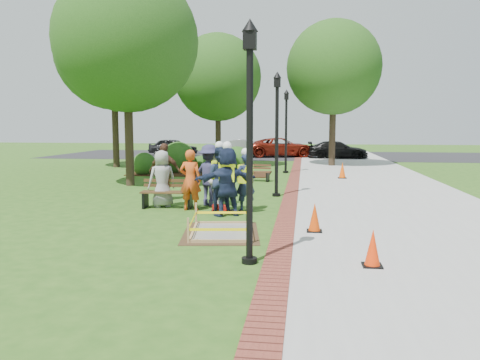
# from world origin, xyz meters

# --- Properties ---
(ground) EXTENTS (100.00, 100.00, 0.00)m
(ground) POSITION_xyz_m (0.00, 0.00, 0.00)
(ground) COLOR #285116
(ground) RESTS_ON ground
(sidewalk) EXTENTS (6.00, 60.00, 0.02)m
(sidewalk) POSITION_xyz_m (5.00, 10.00, 0.01)
(sidewalk) COLOR #9E9E99
(sidewalk) RESTS_ON ground
(brick_edging) EXTENTS (0.50, 60.00, 0.03)m
(brick_edging) POSITION_xyz_m (1.75, 10.00, 0.01)
(brick_edging) COLOR maroon
(brick_edging) RESTS_ON ground
(mulch_bed) EXTENTS (7.00, 3.00, 0.05)m
(mulch_bed) POSITION_xyz_m (-3.00, 12.00, 0.02)
(mulch_bed) COLOR #381E0F
(mulch_bed) RESTS_ON ground
(parking_lot) EXTENTS (36.00, 12.00, 0.01)m
(parking_lot) POSITION_xyz_m (0.00, 27.00, 0.00)
(parking_lot) COLOR black
(parking_lot) RESTS_ON ground
(wet_concrete_pad) EXTENTS (2.01, 2.52, 0.55)m
(wet_concrete_pad) POSITION_xyz_m (0.33, -0.77, 0.23)
(wet_concrete_pad) COLOR #47331E
(wet_concrete_pad) RESTS_ON ground
(bench_near) EXTENTS (1.60, 0.62, 0.85)m
(bench_near) POSITION_xyz_m (-1.82, 2.22, 0.27)
(bench_near) COLOR #4E391A
(bench_near) RESTS_ON ground
(bench_far) EXTENTS (1.42, 0.68, 0.74)m
(bench_far) POSITION_xyz_m (0.04, 9.25, 0.24)
(bench_far) COLOR brown
(bench_far) RESTS_ON ground
(cone_front) EXTENTS (0.34, 0.34, 0.68)m
(cone_front) POSITION_xyz_m (3.40, -2.96, 0.33)
(cone_front) COLOR black
(cone_front) RESTS_ON ground
(cone_back) EXTENTS (0.35, 0.35, 0.69)m
(cone_back) POSITION_xyz_m (2.46, -0.39, 0.33)
(cone_back) COLOR black
(cone_back) RESTS_ON ground
(cone_far) EXTENTS (0.39, 0.39, 0.76)m
(cone_far) POSITION_xyz_m (3.95, 10.77, 0.37)
(cone_far) COLOR black
(cone_far) RESTS_ON ground
(toolbox) EXTENTS (0.43, 0.24, 0.22)m
(toolbox) POSITION_xyz_m (-0.15, 1.80, 0.11)
(toolbox) COLOR #AD150D
(toolbox) RESTS_ON ground
(lamp_near) EXTENTS (0.28, 0.28, 4.26)m
(lamp_near) POSITION_xyz_m (1.25, -3.00, 2.48)
(lamp_near) COLOR black
(lamp_near) RESTS_ON ground
(lamp_mid) EXTENTS (0.28, 0.28, 4.26)m
(lamp_mid) POSITION_xyz_m (1.25, 5.00, 2.48)
(lamp_mid) COLOR black
(lamp_mid) RESTS_ON ground
(lamp_far) EXTENTS (0.28, 0.28, 4.26)m
(lamp_far) POSITION_xyz_m (1.25, 13.00, 2.48)
(lamp_far) COLOR black
(lamp_far) RESTS_ON ground
(tree_left) EXTENTS (5.68, 5.68, 8.64)m
(tree_left) POSITION_xyz_m (-4.85, 7.08, 5.78)
(tree_left) COLOR #3D2D1E
(tree_left) RESTS_ON ground
(tree_back) EXTENTS (5.03, 5.03, 7.71)m
(tree_back) POSITION_xyz_m (-2.84, 16.00, 5.18)
(tree_back) COLOR #3D2D1E
(tree_back) RESTS_ON ground
(tree_right) EXTENTS (5.60, 5.60, 8.65)m
(tree_right) POSITION_xyz_m (3.85, 17.71, 5.84)
(tree_right) COLOR #3D2D1E
(tree_right) RESTS_ON ground
(tree_far) EXTENTS (6.52, 6.52, 9.84)m
(tree_far) POSITION_xyz_m (-8.73, 14.99, 6.57)
(tree_far) COLOR #3D2D1E
(tree_far) RESTS_ON ground
(shrub_a) EXTENTS (1.20, 1.20, 1.20)m
(shrub_a) POSITION_xyz_m (-5.70, 11.21, 0.00)
(shrub_a) COLOR #1B4413
(shrub_a) RESTS_ON ground
(shrub_b) EXTENTS (1.74, 1.74, 1.74)m
(shrub_b) POSITION_xyz_m (-4.27, 12.39, 0.00)
(shrub_b) COLOR #1B4413
(shrub_b) RESTS_ON ground
(shrub_c) EXTENTS (1.16, 1.16, 1.16)m
(shrub_c) POSITION_xyz_m (-2.27, 11.83, 0.00)
(shrub_c) COLOR #1B4413
(shrub_c) RESTS_ON ground
(shrub_d) EXTENTS (1.51, 1.51, 1.51)m
(shrub_d) POSITION_xyz_m (-1.16, 12.13, 0.00)
(shrub_d) COLOR #1B4413
(shrub_d) RESTS_ON ground
(shrub_e) EXTENTS (0.92, 0.92, 0.92)m
(shrub_e) POSITION_xyz_m (-3.29, 13.18, 0.00)
(shrub_e) COLOR #1B4413
(shrub_e) RESTS_ON ground
(casual_person_a) EXTENTS (0.65, 0.60, 1.72)m
(casual_person_a) POSITION_xyz_m (-2.03, 2.38, 0.86)
(casual_person_a) COLOR gray
(casual_person_a) RESTS_ON ground
(casual_person_b) EXTENTS (0.58, 0.39, 1.77)m
(casual_person_b) POSITION_xyz_m (-1.05, 1.96, 0.88)
(casual_person_b) COLOR #D84C19
(casual_person_b) RESTS_ON ground
(casual_person_c) EXTENTS (0.63, 0.64, 1.71)m
(casual_person_c) POSITION_xyz_m (-0.44, 2.82, 0.86)
(casual_person_c) COLOR silver
(casual_person_c) RESTS_ON ground
(casual_person_d) EXTENTS (0.64, 0.45, 1.87)m
(casual_person_d) POSITION_xyz_m (-2.33, 3.68, 0.93)
(casual_person_d) COLOR brown
(casual_person_d) RESTS_ON ground
(casual_person_e) EXTENTS (0.71, 0.63, 1.88)m
(casual_person_e) POSITION_xyz_m (-0.65, 2.79, 0.94)
(casual_person_e) COLOR #2E2D4F
(casual_person_e) RESTS_ON ground
(hivis_worker_a) EXTENTS (0.71, 0.62, 2.03)m
(hivis_worker_a) POSITION_xyz_m (0.14, 1.30, 1.00)
(hivis_worker_a) COLOR #161939
(hivis_worker_a) RESTS_ON ground
(hivis_worker_b) EXTENTS (0.63, 0.57, 1.81)m
(hivis_worker_b) POSITION_xyz_m (0.53, 2.09, 0.90)
(hivis_worker_b) COLOR #1B2348
(hivis_worker_b) RESTS_ON ground
(hivis_worker_c) EXTENTS (0.63, 0.43, 2.02)m
(hivis_worker_c) POSITION_xyz_m (-0.17, 1.83, 0.99)
(hivis_worker_c) COLOR #182740
(hivis_worker_c) RESTS_ON ground
(parked_car_a) EXTENTS (2.85, 4.86, 1.48)m
(parked_car_a) POSITION_xyz_m (-8.40, 25.83, 0.00)
(parked_car_a) COLOR #29282B
(parked_car_a) RESTS_ON ground
(parked_car_b) EXTENTS (2.27, 4.67, 1.48)m
(parked_car_b) POSITION_xyz_m (-2.32, 24.90, 0.00)
(parked_car_b) COLOR #A9A8AD
(parked_car_b) RESTS_ON ground
(parked_car_c) EXTENTS (3.17, 5.29, 1.61)m
(parked_car_c) POSITION_xyz_m (0.43, 25.15, 0.00)
(parked_car_c) COLOR maroon
(parked_car_c) RESTS_ON ground
(parked_car_d) EXTENTS (1.88, 4.25, 1.38)m
(parked_car_d) POSITION_xyz_m (4.63, 24.10, 0.00)
(parked_car_d) COLOR black
(parked_car_d) RESTS_ON ground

